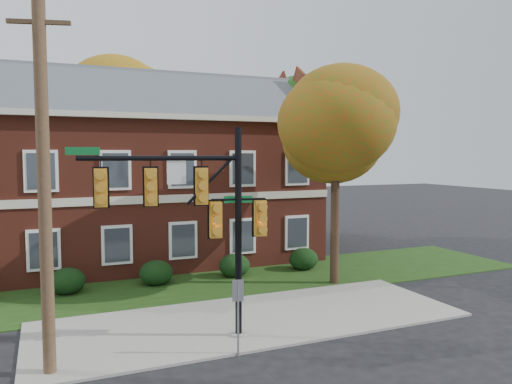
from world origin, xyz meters
name	(u,v)px	position (x,y,z in m)	size (l,w,h in m)	color
ground	(266,330)	(0.00, 0.00, 0.00)	(120.00, 120.00, 0.00)	black
sidewalk	(253,319)	(0.00, 1.00, 0.04)	(14.00, 5.00, 0.08)	gray
grass_strip	(207,284)	(0.00, 6.00, 0.02)	(30.00, 6.00, 0.04)	#193811
apartment_building	(133,164)	(-2.00, 11.95, 4.99)	(18.80, 8.80, 9.74)	maroon
hedge_left	(67,281)	(-5.50, 6.70, 0.53)	(1.40, 1.26, 1.05)	black
hedge_center	(156,273)	(-2.00, 6.70, 0.53)	(1.40, 1.26, 1.05)	black
hedge_right	(234,265)	(1.50, 6.70, 0.53)	(1.40, 1.26, 1.05)	black
hedge_far_right	(304,259)	(5.00, 6.70, 0.53)	(1.40, 1.26, 1.05)	black
tree_near_right	(342,125)	(5.22, 3.87, 6.67)	(4.50, 4.25, 8.58)	black
tree_right_rear	(319,111)	(9.31, 12.81, 8.12)	(6.30, 5.95, 10.62)	black
tree_far_rear	(133,103)	(-0.66, 19.79, 8.84)	(6.84, 6.46, 11.52)	black
traffic_signal	(200,210)	(-2.11, -0.08, 3.88)	(5.56, 1.01, 6.26)	gray
utility_pole	(44,186)	(-6.22, -0.76, 4.72)	(1.43, 0.47, 9.30)	#4A3422
sign_post	(238,304)	(-1.50, -1.51, 1.43)	(0.31, 0.08, 2.10)	slate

